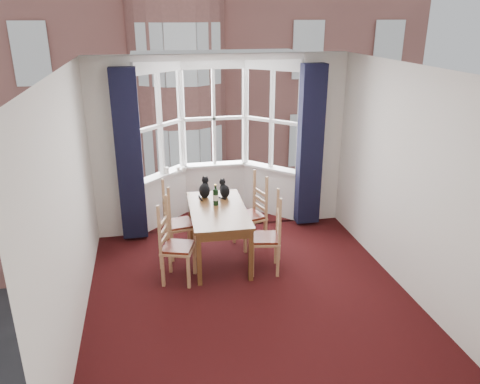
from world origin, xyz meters
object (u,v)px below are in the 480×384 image
object	(u,v)px
chair_left_near	(171,248)
chair_left_far	(174,226)
chair_right_far	(255,216)
candle_short	(178,170)
dining_table	(218,215)
chair_right_near	(272,239)
cat_right	(224,190)
wine_bottle	(216,196)
cat_left	(205,189)
candle_tall	(167,170)
candle_extra	(184,169)

from	to	relation	value
chair_left_near	chair_left_far	size ratio (longest dim) A/B	1.00
chair_right_far	candle_short	xyz separation A→B (m)	(-1.05, 1.13, 0.44)
dining_table	candle_short	bearing A→B (deg)	106.50
chair_right_near	chair_left_far	bearing A→B (deg)	151.25
cat_right	wine_bottle	bearing A→B (deg)	-121.82
chair_left_far	cat_left	size ratio (longest dim) A/B	2.85
candle_tall	candle_short	world-z (taller)	candle_tall
dining_table	chair_left_near	distance (m)	0.86
chair_right_near	candle_tall	xyz separation A→B (m)	(-1.28, 1.92, 0.45)
cat_left	wine_bottle	distance (m)	0.36
chair_left_near	cat_right	xyz separation A→B (m)	(0.86, 0.89, 0.42)
cat_left	candle_extra	size ratio (longest dim) A/B	4.00
dining_table	chair_right_near	bearing A→B (deg)	-35.79
chair_left_near	wine_bottle	xyz separation A→B (m)	(0.69, 0.61, 0.44)
chair_right_near	chair_right_far	size ratio (longest dim) A/B	1.00
dining_table	candle_extra	size ratio (longest dim) A/B	18.37
candle_tall	candle_short	xyz separation A→B (m)	(0.19, 0.03, -0.01)
chair_left_far	cat_right	world-z (taller)	cat_right
wine_bottle	candle_tall	xyz separation A→B (m)	(-0.62, 1.29, 0.01)
chair_right_near	cat_left	distance (m)	1.32
cat_left	candle_tall	size ratio (longest dim) A/B	2.89
dining_table	cat_right	size ratio (longest dim) A/B	5.11
dining_table	candle_extra	distance (m)	1.55
chair_left_far	candle_extra	distance (m)	1.37
chair_right_near	cat_right	size ratio (longest dim) A/B	3.18
cat_right	wine_bottle	distance (m)	0.33
dining_table	chair_left_far	bearing A→B (deg)	159.96
chair_right_far	candle_extra	distance (m)	1.56
chair_left_far	cat_left	world-z (taller)	cat_left
cat_left	candle_short	bearing A→B (deg)	107.70
chair_right_near	wine_bottle	bearing A→B (deg)	136.94
wine_bottle	chair_right_far	bearing A→B (deg)	17.36
chair_left_near	candle_extra	distance (m)	2.03
chair_right_near	candle_short	xyz separation A→B (m)	(-1.10, 1.95, 0.44)
cat_right	candle_short	xyz separation A→B (m)	(-0.60, 1.04, 0.03)
candle_tall	chair_right_far	bearing A→B (deg)	-41.51
dining_table	cat_left	bearing A→B (deg)	104.04
cat_left	wine_bottle	xyz separation A→B (m)	(0.12, -0.34, 0.01)
cat_left	candle_short	size ratio (longest dim) A/B	3.55
wine_bottle	candle_short	world-z (taller)	wine_bottle
chair_right_near	cat_left	world-z (taller)	cat_left
candle_short	chair_right_far	bearing A→B (deg)	-46.98
cat_left	candle_short	world-z (taller)	cat_left
candle_tall	candle_extra	xyz separation A→B (m)	(0.28, 0.05, -0.02)
cat_right	candle_extra	bearing A→B (deg)	115.69
chair_right_near	cat_right	distance (m)	1.11
chair_left_near	chair_right_near	xyz separation A→B (m)	(1.36, -0.01, 0.00)
candle_extra	dining_table	bearing A→B (deg)	-77.03
cat_left	cat_right	xyz separation A→B (m)	(0.29, -0.06, -0.01)
dining_table	cat_right	distance (m)	0.50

